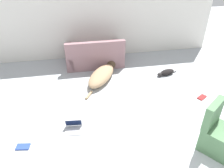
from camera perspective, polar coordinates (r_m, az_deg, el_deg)
wall_back at (r=6.72m, az=-3.63°, el=18.14°), size 7.22×0.06×2.72m
couch at (r=6.48m, az=-4.59°, el=7.31°), size 1.65×0.89×0.84m
dog at (r=5.77m, az=-2.51°, el=2.55°), size 1.07×1.59×0.29m
cat at (r=6.17m, az=13.99°, el=2.96°), size 0.64×0.31×0.15m
laptop_open at (r=4.35m, az=-9.99°, el=-10.84°), size 0.35×0.31×0.21m
book_blue at (r=4.31m, az=-22.23°, el=-14.94°), size 0.25×0.17×0.02m
book_red at (r=5.53m, az=22.42°, el=-3.22°), size 0.27×0.23×0.02m
side_chair at (r=4.19m, az=26.03°, el=-11.90°), size 0.75×0.75×0.90m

